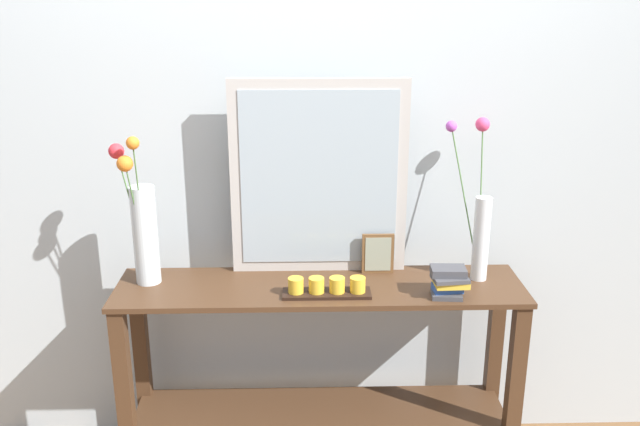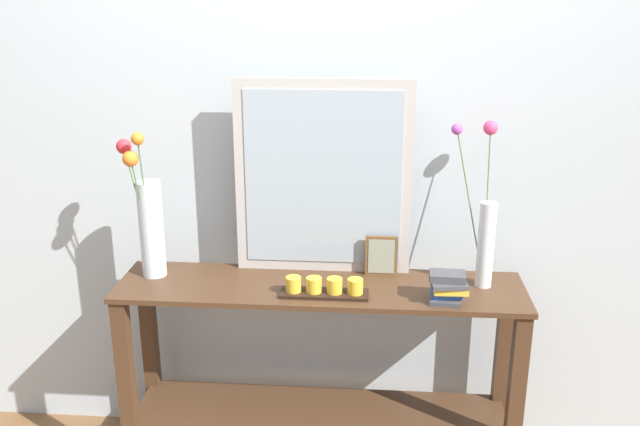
# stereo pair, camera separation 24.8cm
# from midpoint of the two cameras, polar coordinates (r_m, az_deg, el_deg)

# --- Properties ---
(wall_back) EXTENTS (6.40, 0.08, 2.70)m
(wall_back) POSITION_cam_midpoint_polar(r_m,az_deg,el_deg) (2.70, -2.81, 7.26)
(wall_back) COLOR #B2BCC1
(wall_back) RESTS_ON ground
(console_table) EXTENTS (1.52, 0.36, 0.80)m
(console_table) POSITION_cam_midpoint_polar(r_m,az_deg,el_deg) (2.72, -2.67, -11.82)
(console_table) COLOR #472D1C
(console_table) RESTS_ON ground
(mirror_leaning) EXTENTS (0.67, 0.03, 0.74)m
(mirror_leaning) POSITION_cam_midpoint_polar(r_m,az_deg,el_deg) (2.59, -2.89, 2.86)
(mirror_leaning) COLOR #B7B2AD
(mirror_leaning) RESTS_ON console_table
(tall_vase_left) EXTENTS (0.15, 0.14, 0.57)m
(tall_vase_left) POSITION_cam_midpoint_polar(r_m,az_deg,el_deg) (2.63, -17.07, -1.04)
(tall_vase_left) COLOR silver
(tall_vase_left) RESTS_ON console_table
(vase_right) EXTENTS (0.17, 0.16, 0.60)m
(vase_right) POSITION_cam_midpoint_polar(r_m,az_deg,el_deg) (2.60, 10.42, -0.70)
(vase_right) COLOR silver
(vase_right) RESTS_ON console_table
(candle_tray) EXTENTS (0.32, 0.09, 0.07)m
(candle_tray) POSITION_cam_midpoint_polar(r_m,az_deg,el_deg) (2.49, -2.30, -6.25)
(candle_tray) COLOR black
(candle_tray) RESTS_ON console_table
(picture_frame_small) EXTENTS (0.12, 0.01, 0.16)m
(picture_frame_small) POSITION_cam_midpoint_polar(r_m,az_deg,el_deg) (2.65, 2.15, -3.43)
(picture_frame_small) COLOR brown
(picture_frame_small) RESTS_ON console_table
(book_stack) EXTENTS (0.13, 0.11, 0.11)m
(book_stack) POSITION_cam_midpoint_polar(r_m,az_deg,el_deg) (2.49, 7.80, -5.68)
(book_stack) COLOR #424247
(book_stack) RESTS_ON console_table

